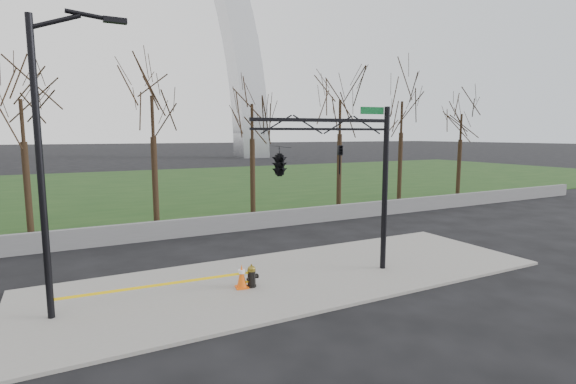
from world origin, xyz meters
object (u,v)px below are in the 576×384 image
street_light (49,147)px  traffic_cone (242,276)px  traffic_signal_mast (301,161)px  fire_hydrant (252,276)px

street_light → traffic_cone: bearing=-2.5°
street_light → traffic_signal_mast: street_light is taller
traffic_cone → street_light: street_light is taller
street_light → traffic_signal_mast: 7.43m
traffic_cone → traffic_signal_mast: (2.22, 0.05, 3.66)m
street_light → traffic_signal_mast: (7.40, -0.22, -0.55)m
traffic_signal_mast → fire_hydrant: bearing=-167.1°
traffic_cone → street_light: bearing=177.1°
fire_hydrant → street_light: (-5.52, 0.32, 4.25)m
traffic_signal_mast → traffic_cone: bearing=-169.1°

